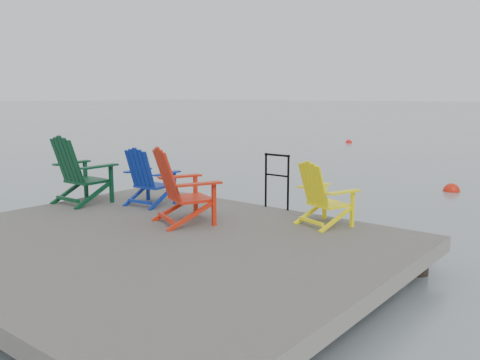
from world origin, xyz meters
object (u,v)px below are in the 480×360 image
Objects in this scene: chair_green at (79,170)px; chair_red at (181,186)px; handrail at (277,176)px; chair_yellow at (323,194)px; buoy_b at (349,143)px; buoy_a at (451,191)px; chair_blue at (148,177)px.

chair_red is at bearing 1.23° from chair_green.
chair_yellow is (1.14, -0.51, -0.08)m from handrail.
handrail is at bearing 96.90° from chair_red.
buoy_a is at bearing -52.16° from buoy_b.
chair_green is (-2.85, -1.78, 0.04)m from handrail.
buoy_b is (-6.92, 16.31, -1.04)m from handrail.
chair_red is 2.02m from chair_yellow.
handrail is 1.25m from chair_yellow.
chair_yellow reaches higher than buoy_b.
chair_blue is at bearing -149.43° from chair_yellow.
handrail is 1.74m from chair_red.
chair_green is 1.05× the size of chair_red.
chair_yellow is (3.98, 1.27, -0.12)m from chair_green.
chair_blue is at bearing -148.09° from handrail.
chair_blue is 0.89× the size of chair_red.
chair_red is at bearing -70.38° from buoy_b.
chair_red reaches higher than buoy_b.
chair_green is 18.57m from buoy_b.
chair_green is 1.20m from chair_blue.
handrail is at bearing 174.53° from chair_yellow.
chair_green reaches higher than chair_red.
chair_yellow is 6.68m from buoy_a.
buoy_b is (-5.09, 17.45, -0.99)m from chair_blue.
handrail reaches higher than buoy_b.
chair_yellow is at bearing 5.71° from chair_blue.
chair_blue is 3.06× the size of buoy_b.
buoy_a is 12.92m from buoy_b.
chair_yellow reaches higher than handrail.
chair_green is 3.64× the size of buoy_b.
chair_blue reaches higher than buoy_a.
handrail is at bearing -67.01° from buoy_b.
chair_yellow is at bearing -24.00° from handrail.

